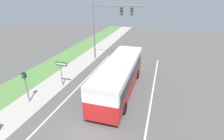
{
  "coord_description": "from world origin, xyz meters",
  "views": [
    {
      "loc": [
        4.02,
        -8.86,
        8.5
      ],
      "look_at": [
        -0.51,
        6.28,
        1.64
      ],
      "focal_mm": 28.0,
      "sensor_mm": 36.0,
      "label": 1
    }
  ],
  "objects_px": {
    "signal_gantry": "(108,21)",
    "street_sign": "(61,69)",
    "bus": "(119,74)",
    "pedestrian_signal": "(25,83)"
  },
  "relations": [
    {
      "from": "signal_gantry",
      "to": "pedestrian_signal",
      "type": "distance_m",
      "value": 12.76
    },
    {
      "from": "pedestrian_signal",
      "to": "street_sign",
      "type": "distance_m",
      "value": 3.55
    },
    {
      "from": "bus",
      "to": "pedestrian_signal",
      "type": "bearing_deg",
      "value": -149.21
    },
    {
      "from": "bus",
      "to": "street_sign",
      "type": "relative_size",
      "value": 3.82
    },
    {
      "from": "pedestrian_signal",
      "to": "bus",
      "type": "bearing_deg",
      "value": 30.79
    },
    {
      "from": "pedestrian_signal",
      "to": "street_sign",
      "type": "height_order",
      "value": "pedestrian_signal"
    },
    {
      "from": "signal_gantry",
      "to": "street_sign",
      "type": "height_order",
      "value": "signal_gantry"
    },
    {
      "from": "pedestrian_signal",
      "to": "street_sign",
      "type": "relative_size",
      "value": 1.03
    },
    {
      "from": "signal_gantry",
      "to": "street_sign",
      "type": "relative_size",
      "value": 2.76
    },
    {
      "from": "bus",
      "to": "street_sign",
      "type": "height_order",
      "value": "bus"
    }
  ]
}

